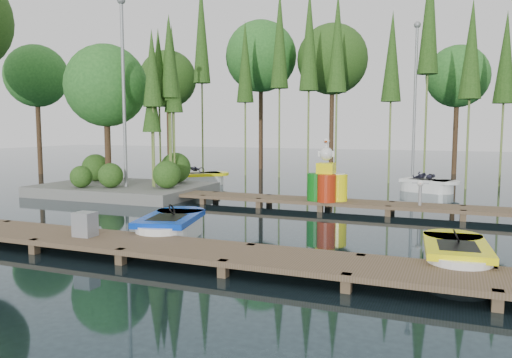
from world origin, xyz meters
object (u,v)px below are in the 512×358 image
at_px(boat_blue, 171,228).
at_px(yellow_barrel, 338,188).
at_px(island, 120,111).
at_px(boat_yellow_far, 200,179).
at_px(utility_cabinet, 85,224).
at_px(drum_cluster, 326,182).

relative_size(boat_blue, yellow_barrel, 3.35).
height_order(island, boat_yellow_far, island).
distance_m(island, boat_yellow_far, 4.94).
xyz_separation_m(boat_blue, utility_cabinet, (-1.08, -1.65, 0.30)).
relative_size(boat_blue, boat_yellow_far, 1.05).
xyz_separation_m(boat_blue, drum_cluster, (2.41, 5.20, 0.62)).
xyz_separation_m(island, drum_cluster, (8.41, -0.94, -2.31)).
bearing_deg(boat_yellow_far, boat_blue, -86.55).
bearing_deg(utility_cabinet, boat_blue, 56.83).
xyz_separation_m(utility_cabinet, drum_cluster, (3.48, 6.85, 0.32)).
xyz_separation_m(yellow_barrel, drum_cluster, (-0.35, -0.15, 0.16)).
height_order(island, yellow_barrel, island).
bearing_deg(utility_cabinet, island, 122.32).
height_order(boat_yellow_far, drum_cluster, drum_cluster).
relative_size(boat_yellow_far, drum_cluster, 1.36).
height_order(boat_blue, boat_yellow_far, boat_yellow_far).
xyz_separation_m(island, utility_cabinet, (4.93, -7.79, -2.63)).
bearing_deg(boat_yellow_far, yellow_barrel, -53.04).
bearing_deg(boat_yellow_far, island, -132.45).
distance_m(island, yellow_barrel, 9.14).
relative_size(island, drum_cluster, 3.46).
xyz_separation_m(boat_blue, boat_yellow_far, (-4.57, 9.87, 0.02)).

